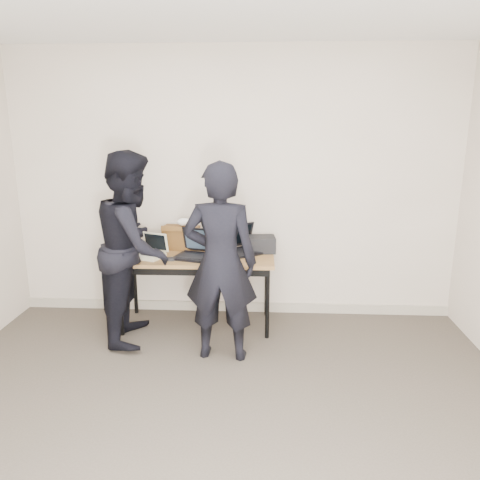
# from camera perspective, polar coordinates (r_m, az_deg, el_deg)

# --- Properties ---
(room) EXTENTS (4.60, 4.60, 2.80)m
(room) POSITION_cam_1_polar(r_m,az_deg,el_deg) (2.54, -4.22, -0.19)
(room) COLOR #433B32
(room) RESTS_ON ground
(desk) EXTENTS (1.51, 0.67, 0.72)m
(desk) POSITION_cam_1_polar(r_m,az_deg,el_deg) (4.55, -5.37, -2.66)
(desk) COLOR olive
(desk) RESTS_ON ground
(laptop_beige) EXTENTS (0.35, 0.34, 0.22)m
(laptop_beige) POSITION_cam_1_polar(r_m,az_deg,el_deg) (4.56, -10.90, -1.48)
(laptop_beige) COLOR beige
(laptop_beige) RESTS_ON desk
(laptop_center) EXTENTS (0.42, 0.41, 0.27)m
(laptop_center) POSITION_cam_1_polar(r_m,az_deg,el_deg) (4.49, -5.41, -1.30)
(laptop_center) COLOR black
(laptop_center) RESTS_ON desk
(laptop_right) EXTENTS (0.51, 0.50, 0.27)m
(laptop_right) POSITION_cam_1_polar(r_m,az_deg,el_deg) (4.64, 0.34, -0.71)
(laptop_right) COLOR black
(laptop_right) RESTS_ON desk
(leather_satchel) EXTENTS (0.38, 0.23, 0.25)m
(leather_satchel) POSITION_cam_1_polar(r_m,az_deg,el_deg) (4.74, -7.18, 0.34)
(leather_satchel) COLOR brown
(leather_satchel) RESTS_ON desk
(tissue) EXTENTS (0.14, 0.11, 0.08)m
(tissue) POSITION_cam_1_polar(r_m,az_deg,el_deg) (4.71, -6.87, 2.20)
(tissue) COLOR white
(tissue) RESTS_ON leather_satchel
(equipment_box) EXTENTS (0.29, 0.25, 0.15)m
(equipment_box) POSITION_cam_1_polar(r_m,az_deg,el_deg) (4.65, 2.64, -0.51)
(equipment_box) COLOR black
(equipment_box) RESTS_ON desk
(power_brick) EXTENTS (0.08, 0.06, 0.03)m
(power_brick) POSITION_cam_1_polar(r_m,az_deg,el_deg) (4.40, -8.55, -2.32)
(power_brick) COLOR black
(power_brick) RESTS_ON desk
(cables) EXTENTS (0.97, 0.38, 0.01)m
(cables) POSITION_cam_1_polar(r_m,az_deg,el_deg) (4.51, -6.65, -2.02)
(cables) COLOR black
(cables) RESTS_ON desk
(person_typist) EXTENTS (0.63, 0.43, 1.69)m
(person_typist) POSITION_cam_1_polar(r_m,az_deg,el_deg) (3.88, -2.41, -2.80)
(person_typist) COLOR black
(person_typist) RESTS_ON ground
(person_observer) EXTENTS (0.72, 0.89, 1.74)m
(person_observer) POSITION_cam_1_polar(r_m,az_deg,el_deg) (4.36, -12.85, -0.85)
(person_observer) COLOR black
(person_observer) RESTS_ON ground
(baseboard) EXTENTS (4.50, 0.03, 0.10)m
(baseboard) POSITION_cam_1_polar(r_m,az_deg,el_deg) (5.07, -0.75, -8.10)
(baseboard) COLOR #A19885
(baseboard) RESTS_ON ground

